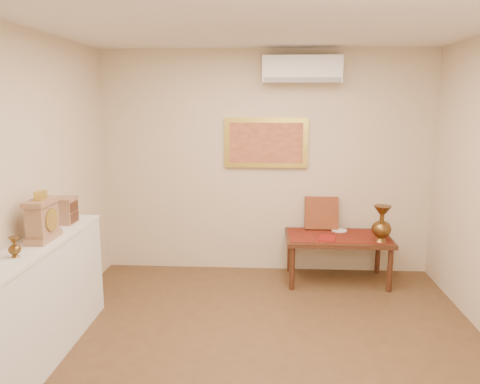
# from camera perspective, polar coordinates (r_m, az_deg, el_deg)

# --- Properties ---
(floor) EXTENTS (4.50, 4.50, 0.00)m
(floor) POSITION_cam_1_polar(r_m,az_deg,el_deg) (4.01, 2.76, -20.50)
(floor) COLOR brown
(floor) RESTS_ON ground
(ceiling) EXTENTS (4.50, 4.50, 0.00)m
(ceiling) POSITION_cam_1_polar(r_m,az_deg,el_deg) (3.47, 3.21, 21.03)
(ceiling) COLOR silver
(ceiling) RESTS_ON ground
(wall_back) EXTENTS (4.00, 0.02, 2.70)m
(wall_back) POSITION_cam_1_polar(r_m,az_deg,el_deg) (5.72, 3.17, 3.54)
(wall_back) COLOR beige
(wall_back) RESTS_ON ground
(wall_front) EXTENTS (4.00, 0.02, 2.70)m
(wall_front) POSITION_cam_1_polar(r_m,az_deg,el_deg) (1.39, 2.09, -21.71)
(wall_front) COLOR beige
(wall_front) RESTS_ON ground
(wall_left) EXTENTS (0.02, 4.50, 2.70)m
(wall_left) POSITION_cam_1_polar(r_m,az_deg,el_deg) (4.04, -26.70, -0.81)
(wall_left) COLOR beige
(wall_left) RESTS_ON ground
(brass_urn_small) EXTENTS (0.09, 0.09, 0.20)m
(brass_urn_small) POSITION_cam_1_polar(r_m,az_deg,el_deg) (3.78, -25.83, -5.72)
(brass_urn_small) COLOR brown
(brass_urn_small) RESTS_ON display_ledge
(table_cloth) EXTENTS (1.14, 0.59, 0.01)m
(table_cloth) POSITION_cam_1_polar(r_m,az_deg,el_deg) (5.58, 11.86, -5.23)
(table_cloth) COLOR maroon
(table_cloth) RESTS_ON low_table
(brass_urn_tall) EXTENTS (0.22, 0.22, 0.49)m
(brass_urn_tall) POSITION_cam_1_polar(r_m,az_deg,el_deg) (5.41, 16.91, -3.27)
(brass_urn_tall) COLOR brown
(brass_urn_tall) RESTS_ON table_cloth
(plate) EXTENTS (0.19, 0.19, 0.01)m
(plate) POSITION_cam_1_polar(r_m,az_deg,el_deg) (5.77, 12.01, -4.60)
(plate) COLOR white
(plate) RESTS_ON table_cloth
(menu) EXTENTS (0.23, 0.28, 0.01)m
(menu) POSITION_cam_1_polar(r_m,az_deg,el_deg) (5.43, 10.56, -5.54)
(menu) COLOR maroon
(menu) RESTS_ON table_cloth
(cushion) EXTENTS (0.40, 0.18, 0.41)m
(cushion) POSITION_cam_1_polar(r_m,az_deg,el_deg) (5.78, 9.88, -2.52)
(cushion) COLOR #5E1312
(cushion) RESTS_ON table_cloth
(display_ledge) EXTENTS (0.37, 2.02, 0.98)m
(display_ledge) POSITION_cam_1_polar(r_m,az_deg,el_deg) (4.21, -23.54, -12.39)
(display_ledge) COLOR white
(display_ledge) RESTS_ON floor
(mantel_clock) EXTENTS (0.17, 0.36, 0.41)m
(mantel_clock) POSITION_cam_1_polar(r_m,az_deg,el_deg) (4.11, -22.93, -3.09)
(mantel_clock) COLOR #9E7251
(mantel_clock) RESTS_ON display_ledge
(wooden_chest) EXTENTS (0.16, 0.21, 0.24)m
(wooden_chest) POSITION_cam_1_polar(r_m,az_deg,el_deg) (4.61, -20.40, -2.10)
(wooden_chest) COLOR #9E7251
(wooden_chest) RESTS_ON display_ledge
(low_table) EXTENTS (1.20, 0.70, 0.55)m
(low_table) POSITION_cam_1_polar(r_m,az_deg,el_deg) (5.60, 11.83, -5.91)
(low_table) COLOR #442214
(low_table) RESTS_ON floor
(painting) EXTENTS (1.00, 0.06, 0.60)m
(painting) POSITION_cam_1_polar(r_m,az_deg,el_deg) (5.66, 3.19, 6.02)
(painting) COLOR gold
(painting) RESTS_ON wall_back
(ac_unit) EXTENTS (0.90, 0.25, 0.30)m
(ac_unit) POSITION_cam_1_polar(r_m,az_deg,el_deg) (5.56, 7.55, 14.60)
(ac_unit) COLOR white
(ac_unit) RESTS_ON wall_back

